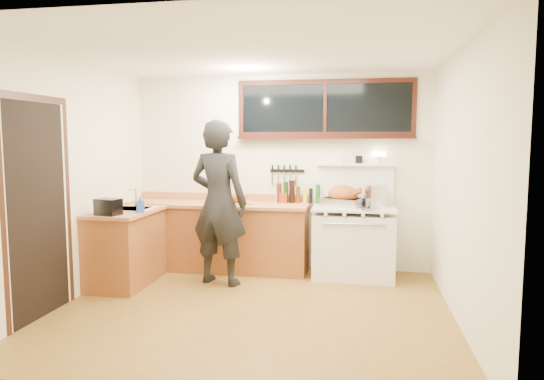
% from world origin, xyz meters
% --- Properties ---
extents(ground_plane, '(4.00, 3.50, 0.02)m').
position_xyz_m(ground_plane, '(0.00, 0.00, -0.01)').
color(ground_plane, brown).
extents(room_shell, '(4.10, 3.60, 2.65)m').
position_xyz_m(room_shell, '(0.00, 0.00, 1.65)').
color(room_shell, silver).
rests_on(room_shell, ground).
extents(counter_back, '(2.44, 0.64, 1.00)m').
position_xyz_m(counter_back, '(-0.80, 1.45, 0.45)').
color(counter_back, brown).
rests_on(counter_back, ground).
extents(counter_left, '(0.64, 1.09, 0.90)m').
position_xyz_m(counter_left, '(-1.70, 0.62, 0.45)').
color(counter_left, brown).
rests_on(counter_left, ground).
extents(sink_unit, '(0.50, 0.45, 0.37)m').
position_xyz_m(sink_unit, '(-1.68, 0.70, 0.85)').
color(sink_unit, white).
rests_on(sink_unit, counter_left).
extents(vintage_stove, '(1.02, 0.74, 1.58)m').
position_xyz_m(vintage_stove, '(1.00, 1.41, 0.47)').
color(vintage_stove, white).
rests_on(vintage_stove, ground).
extents(back_window, '(2.32, 0.13, 0.77)m').
position_xyz_m(back_window, '(0.60, 1.72, 2.06)').
color(back_window, black).
rests_on(back_window, room_shell).
extents(left_doorway, '(0.02, 1.04, 2.17)m').
position_xyz_m(left_doorway, '(-1.99, -0.55, 1.09)').
color(left_doorway, black).
rests_on(left_doorway, ground).
extents(knife_strip, '(0.46, 0.03, 0.28)m').
position_xyz_m(knife_strip, '(0.08, 1.73, 1.31)').
color(knife_strip, black).
rests_on(knife_strip, room_shell).
extents(man, '(0.81, 0.62, 1.97)m').
position_xyz_m(man, '(-0.59, 0.83, 0.99)').
color(man, black).
rests_on(man, ground).
extents(soap_bottle, '(0.11, 0.11, 0.19)m').
position_xyz_m(soap_bottle, '(-1.43, 0.48, 1.00)').
color(soap_bottle, blue).
rests_on(soap_bottle, counter_left).
extents(toaster, '(0.30, 0.24, 0.18)m').
position_xyz_m(toaster, '(-1.70, 0.24, 0.99)').
color(toaster, black).
rests_on(toaster, counter_left).
extents(cutting_board, '(0.49, 0.42, 0.14)m').
position_xyz_m(cutting_board, '(-0.50, 1.39, 0.95)').
color(cutting_board, '#BB734A').
rests_on(cutting_board, counter_back).
extents(roast_turkey, '(0.60, 0.53, 0.26)m').
position_xyz_m(roast_turkey, '(0.86, 1.47, 1.00)').
color(roast_turkey, silver).
rests_on(roast_turkey, vintage_stove).
extents(stockpot, '(0.36, 0.36, 0.27)m').
position_xyz_m(stockpot, '(1.27, 1.49, 1.03)').
color(stockpot, silver).
rests_on(stockpot, vintage_stove).
extents(saucepan, '(0.19, 0.29, 0.11)m').
position_xyz_m(saucepan, '(0.97, 1.65, 0.96)').
color(saucepan, silver).
rests_on(saucepan, vintage_stove).
extents(pot_lid, '(0.35, 0.35, 0.04)m').
position_xyz_m(pot_lid, '(1.18, 1.17, 0.91)').
color(pot_lid, silver).
rests_on(pot_lid, vintage_stove).
extents(coffee_tin, '(0.11, 0.10, 0.13)m').
position_xyz_m(coffee_tin, '(0.07, 1.58, 0.97)').
color(coffee_tin, '#9A2D10').
rests_on(coffee_tin, counter_back).
extents(pitcher, '(0.09, 0.09, 0.15)m').
position_xyz_m(pitcher, '(-0.00, 1.65, 0.97)').
color(pitcher, white).
rests_on(pitcher, counter_back).
extents(bottle_cluster, '(0.58, 0.07, 0.30)m').
position_xyz_m(bottle_cluster, '(0.23, 1.63, 1.03)').
color(bottle_cluster, black).
rests_on(bottle_cluster, counter_back).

